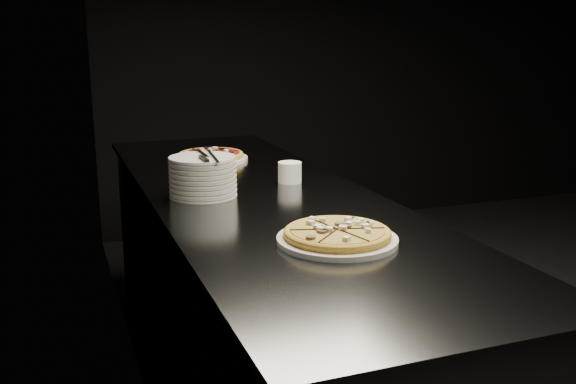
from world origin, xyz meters
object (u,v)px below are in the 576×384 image
object	(u,v)px
counter	(259,315)
plate_stack	(203,176)
pizza_mushroom	(337,235)
ramekin	(290,172)
pizza_tomato	(211,156)
cutlery	(206,156)

from	to	relation	value
counter	plate_stack	xyz separation A→B (m)	(-0.19, 0.01, 0.53)
counter	pizza_mushroom	size ratio (longest dim) A/B	7.05
ramekin	counter	bearing A→B (deg)	-149.33
pizza_tomato	ramekin	distance (m)	0.54
ramekin	pizza_tomato	bearing A→B (deg)	108.23
cutlery	plate_stack	bearing A→B (deg)	117.20
counter	ramekin	xyz separation A→B (m)	(0.15, 0.09, 0.50)
pizza_tomato	ramekin	world-z (taller)	ramekin
pizza_tomato	ramekin	bearing A→B (deg)	-71.77
cutlery	counter	bearing A→B (deg)	2.81
pizza_tomato	plate_stack	size ratio (longest dim) A/B	1.42
plate_stack	pizza_tomato	bearing A→B (deg)	73.84
counter	ramekin	bearing A→B (deg)	30.67
plate_stack	pizza_mushroom	bearing A→B (deg)	-71.10
pizza_mushroom	plate_stack	distance (m)	0.65
pizza_mushroom	cutlery	size ratio (longest dim) A/B	1.48
pizza_mushroom	cutlery	xyz separation A→B (m)	(-0.20, 0.60, 0.12)
cutlery	pizza_tomato	bearing A→B (deg)	74.62
counter	cutlery	world-z (taller)	cutlery
plate_stack	ramekin	xyz separation A→B (m)	(0.34, 0.08, -0.03)
pizza_mushroom	plate_stack	bearing A→B (deg)	108.90
counter	pizza_tomato	bearing A→B (deg)	91.60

